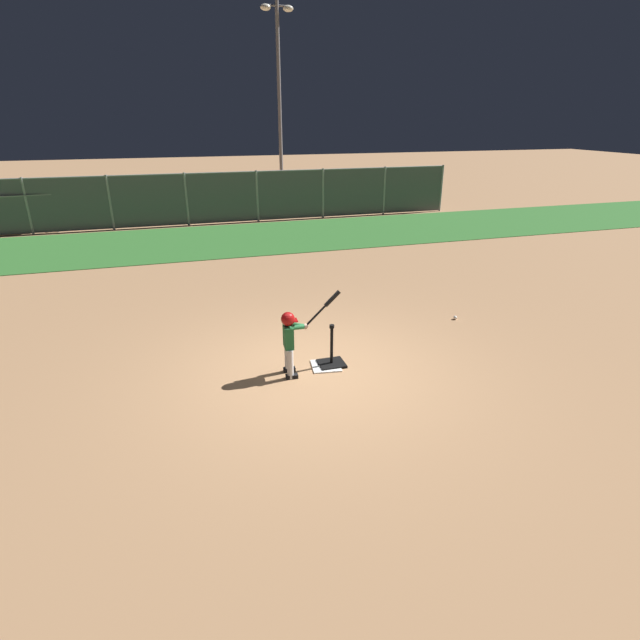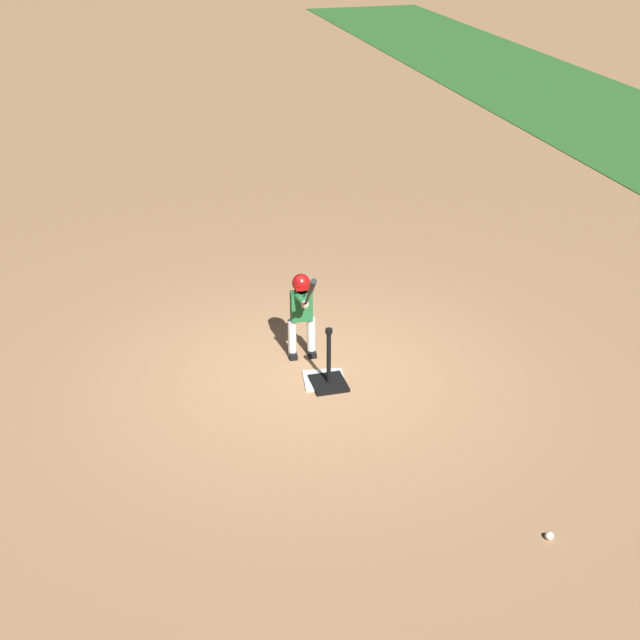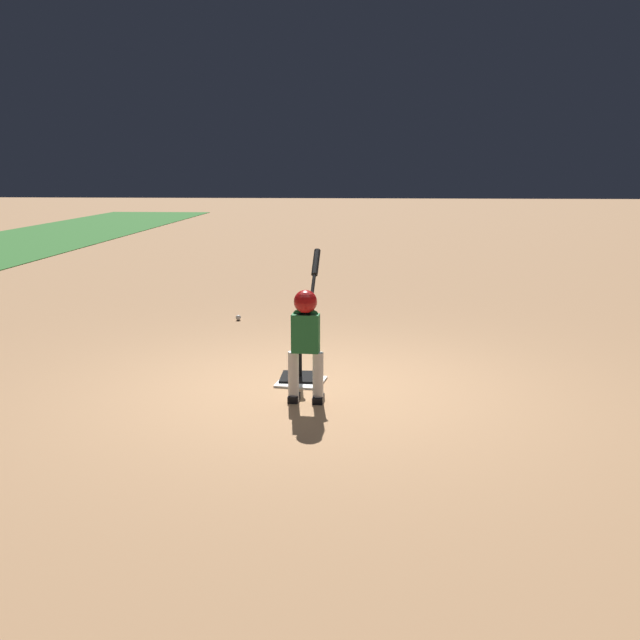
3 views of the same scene
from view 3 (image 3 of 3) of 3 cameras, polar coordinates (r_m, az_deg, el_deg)
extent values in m
plane|color=#AD7F56|center=(7.14, -0.63, -5.21)|extent=(90.00, 90.00, 0.00)
cube|color=white|center=(7.31, -1.45, -4.72)|extent=(0.50, 0.50, 0.02)
cube|color=black|center=(7.41, -1.57, -4.43)|extent=(0.41, 0.37, 0.04)
cylinder|color=black|center=(7.33, -1.58, -2.04)|extent=(0.05, 0.05, 0.59)
cylinder|color=black|center=(7.26, -1.59, 0.43)|extent=(0.08, 0.08, 0.05)
cylinder|color=silver|center=(6.67, -2.03, -4.35)|extent=(0.10, 0.10, 0.46)
cube|color=black|center=(6.75, -1.99, -5.95)|extent=(0.19, 0.10, 0.06)
cylinder|color=silver|center=(6.64, -0.15, -4.43)|extent=(0.10, 0.10, 0.46)
cube|color=black|center=(6.72, -0.13, -6.02)|extent=(0.19, 0.10, 0.06)
cube|color=#236B38|center=(6.56, -1.11, -1.02)|extent=(0.15, 0.25, 0.34)
sphere|color=#DBB293|center=(6.50, -1.12, 1.31)|extent=(0.18, 0.18, 0.18)
sphere|color=maroon|center=(6.50, -1.12, 1.41)|extent=(0.21, 0.21, 0.21)
cube|color=maroon|center=(6.59, -1.00, 1.32)|extent=(0.11, 0.16, 0.01)
cylinder|color=#236B38|center=(6.66, -1.27, 0.53)|extent=(0.28, 0.16, 0.10)
cylinder|color=#236B38|center=(6.64, -0.62, 0.52)|extent=(0.28, 0.13, 0.10)
sphere|color=#DBB293|center=(6.78, -0.78, 0.61)|extent=(0.09, 0.09, 0.09)
cylinder|color=black|center=(6.98, -0.49, 2.97)|extent=(0.52, 0.07, 0.51)
cylinder|color=black|center=(7.11, -0.31, 4.41)|extent=(0.26, 0.08, 0.25)
cylinder|color=black|center=(6.77, -0.80, 0.47)|extent=(0.05, 0.05, 0.04)
sphere|color=white|center=(10.32, -6.24, 0.18)|extent=(0.07, 0.07, 0.07)
camera|label=1|loc=(7.88, 57.10, 18.06)|focal=28.00mm
camera|label=2|loc=(15.42, 10.26, 22.30)|focal=50.00mm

